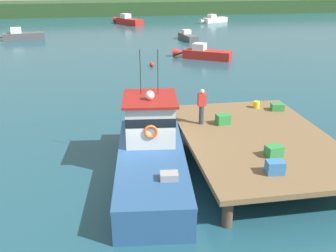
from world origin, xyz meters
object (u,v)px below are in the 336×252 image
(moored_boat_off_the_point, at_px, (127,21))
(moored_boat_far_left, at_px, (214,20))
(main_fishing_boat, at_px, (151,150))
(moored_boat_far_right, at_px, (20,36))
(bait_bucket, at_px, (257,105))
(mooring_buoy_inshore, at_px, (152,64))
(crate_stack_near_edge, at_px, (223,119))
(deckhand_by_the_boat, at_px, (202,106))
(crate_single_by_cleat, at_px, (277,107))
(moored_boat_outer_mooring, at_px, (203,54))
(crate_single_far, at_px, (274,151))
(crate_stack_mid_dock, at_px, (275,167))
(moored_boat_mid_harbor, at_px, (187,37))

(moored_boat_off_the_point, xyz_separation_m, moored_boat_far_left, (13.60, -0.10, -0.09))
(main_fishing_boat, relative_size, moored_boat_far_right, 1.68)
(bait_bucket, height_order, mooring_buoy_inshore, bait_bucket)
(moored_boat_off_the_point, relative_size, mooring_buoy_inshore, 15.28)
(crate_stack_near_edge, bearing_deg, moored_boat_far_left, 74.53)
(crate_stack_near_edge, distance_m, mooring_buoy_inshore, 17.02)
(crate_stack_near_edge, relative_size, deckhand_by_the_boat, 0.37)
(mooring_buoy_inshore, bearing_deg, moored_boat_far_left, 64.45)
(crate_single_by_cleat, bearing_deg, moored_boat_far_right, 119.34)
(bait_bucket, distance_m, moored_boat_outer_mooring, 17.50)
(crate_stack_near_edge, relative_size, crate_single_far, 1.00)
(crate_single_far, relative_size, moored_boat_far_left, 0.12)
(crate_stack_mid_dock, xyz_separation_m, deckhand_by_the_boat, (-1.33, 4.94, 0.63))
(moored_boat_mid_harbor, bearing_deg, moored_boat_far_right, 170.83)
(main_fishing_boat, height_order, crate_stack_mid_dock, main_fishing_boat)
(moored_boat_far_right, bearing_deg, bait_bucket, -61.50)
(deckhand_by_the_boat, height_order, moored_boat_far_right, deckhand_by_the_boat)
(moored_boat_off_the_point, height_order, moored_boat_mid_harbor, moored_boat_off_the_point)
(main_fishing_boat, bearing_deg, moored_boat_off_the_point, 86.98)
(deckhand_by_the_boat, xyz_separation_m, moored_boat_far_right, (-13.61, 32.80, -1.55))
(moored_boat_far_left, xyz_separation_m, moored_boat_mid_harbor, (-7.66, -15.59, -0.05))
(moored_boat_off_the_point, xyz_separation_m, moored_boat_mid_harbor, (5.94, -15.69, -0.13))
(bait_bucket, distance_m, mooring_buoy_inshore, 15.51)
(moored_boat_off_the_point, relative_size, moored_boat_mid_harbor, 1.23)
(crate_stack_near_edge, height_order, bait_bucket, crate_stack_near_edge)
(bait_bucket, distance_m, moored_boat_off_the_point, 43.82)
(bait_bucket, relative_size, mooring_buoy_inshore, 0.91)
(moored_boat_far_left, distance_m, mooring_buoy_inshore, 31.59)
(moored_boat_mid_harbor, bearing_deg, moored_boat_off_the_point, 110.72)
(main_fishing_boat, xyz_separation_m, moored_boat_off_the_point, (2.49, 47.31, -0.47))
(bait_bucket, bearing_deg, mooring_buoy_inshore, 102.62)
(deckhand_by_the_boat, height_order, mooring_buoy_inshore, deckhand_by_the_boat)
(mooring_buoy_inshore, bearing_deg, crate_stack_near_edge, -86.47)
(crate_single_by_cleat, distance_m, moored_boat_off_the_point, 44.41)
(main_fishing_boat, height_order, crate_single_far, main_fishing_boat)
(crate_stack_near_edge, distance_m, moored_boat_mid_harbor, 30.27)
(main_fishing_boat, distance_m, crate_stack_near_edge, 3.96)
(crate_stack_near_edge, xyz_separation_m, deckhand_by_the_boat, (-0.97, 0.19, 0.64))
(moored_boat_off_the_point, bearing_deg, crate_single_far, -87.76)
(moored_boat_far_right, xyz_separation_m, moored_boat_outer_mooring, (18.67, -13.75, -0.02))
(moored_boat_off_the_point, bearing_deg, moored_boat_mid_harbor, -69.28)
(moored_boat_mid_harbor, bearing_deg, mooring_buoy_inshore, -114.77)
(crate_single_far, bearing_deg, moored_boat_far_right, 112.99)
(crate_stack_mid_dock, bearing_deg, crate_stack_near_edge, 94.43)
(crate_stack_near_edge, bearing_deg, crate_single_far, -75.57)
(mooring_buoy_inshore, bearing_deg, crate_stack_mid_dock, -86.27)
(crate_stack_mid_dock, distance_m, moored_boat_far_right, 40.60)
(main_fishing_boat, height_order, moored_boat_outer_mooring, main_fishing_boat)
(moored_boat_outer_mooring, bearing_deg, deckhand_by_the_boat, -104.88)
(crate_stack_near_edge, xyz_separation_m, moored_boat_far_right, (-14.58, 32.99, -0.91))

